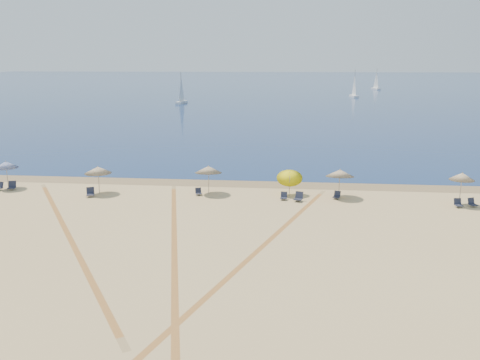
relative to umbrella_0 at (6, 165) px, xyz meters
The scene contains 21 objects.
ground 28.70m from the umbrella_0, 45.12° to the right, with size 160.00×160.00×0.00m, color tan.
ocean 205.72m from the umbrella_0, 84.36° to the left, with size 500.00×500.00×0.00m, color #0C2151.
wet_sand 20.65m from the umbrella_0, 10.43° to the left, with size 500.00×500.00×0.00m, color olive.
umbrella_0 is the anchor object (origin of this frame).
umbrella_1 8.52m from the umbrella_0, ahead, with size 2.20×2.20×2.35m.
umbrella_2 17.56m from the umbrella_0, ahead, with size 2.24×2.28×2.43m.
umbrella_3 24.23m from the umbrella_0, ahead, with size 2.12×2.13×2.44m.
umbrella_4 28.24m from the umbrella_0, ahead, with size 2.30×2.35×2.41m.
umbrella_5 37.25m from the umbrella_0, ahead, with size 1.86×1.86×2.60m.
chair_1 1.90m from the umbrella_0, 34.69° to the right, with size 0.76×0.84×0.74m.
chair_2 8.48m from the umbrella_0, 12.57° to the right, with size 0.83×0.89×0.74m.
chair_3 16.89m from the umbrella_0, ahead, with size 0.65×0.70×0.59m.
chair_4 23.90m from the umbrella_0, ahead, with size 0.56×0.64×0.61m.
chair_5 25.07m from the umbrella_0, ahead, with size 0.80×0.87×0.74m.
chair_6 28.09m from the umbrella_0, ahead, with size 0.71×0.76×0.62m.
chair_7 37.06m from the umbrella_0, ahead, with size 0.62×0.70×0.65m.
chair_8 38.14m from the umbrella_0, ahead, with size 0.74×0.79×0.65m.
sailboat_0 118.51m from the umbrella_0, 68.64° to the left, with size 2.15×5.46×7.92m.
sailboat_1 160.28m from the umbrella_0, 69.49° to the left, with size 2.77×5.35×7.73m.
sailboat_2 84.43m from the umbrella_0, 91.97° to the left, with size 2.11×5.37×7.79m.
tire_tracks 20.37m from the umbrella_0, 34.65° to the right, with size 49.87×39.63×0.00m.
Camera 1 is at (3.79, -18.81, 10.88)m, focal length 36.86 mm.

